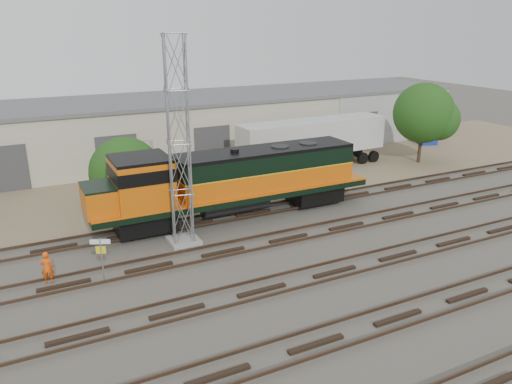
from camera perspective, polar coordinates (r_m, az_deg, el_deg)
name	(u,v)px	position (r m, az deg, el deg)	size (l,w,h in m)	color
ground	(302,250)	(27.20, 5.32, -6.57)	(140.00, 140.00, 0.00)	#47423A
dirt_strip	(203,177)	(39.87, -6.04, 1.69)	(80.00, 16.00, 0.02)	#726047
tracks	(335,272)	(24.95, 8.97, -8.98)	(80.00, 20.40, 0.28)	black
warehouse	(172,127)	(46.60, -9.61, 7.36)	(58.40, 10.40, 5.30)	#BDB49E
locomotive	(230,181)	(30.60, -2.95, 1.32)	(17.89, 3.14, 4.30)	black
signal_tower	(179,147)	(26.52, -8.78, 5.06)	(1.64, 1.64, 11.15)	gray
sign_post	(101,252)	(24.19, -17.28, -6.59)	(0.87, 0.40, 2.27)	gray
worker	(47,268)	(25.40, -22.77, -7.97)	(0.58, 0.38, 1.59)	#EF4F0D
semi_trailer	(316,138)	(42.26, 6.86, 6.20)	(13.25, 3.00, 4.05)	beige
dumpster_blue	(427,137)	(53.58, 18.99, 5.98)	(1.60, 1.50, 1.50)	navy
dumpster_red	(418,132)	(56.15, 18.06, 6.57)	(1.50, 1.40, 1.40)	maroon
tree_mid	(130,174)	(34.54, -14.23, 1.97)	(5.03, 4.79, 4.79)	#382619
tree_east	(427,115)	(45.48, 18.99, 8.35)	(5.38, 5.12, 6.92)	#382619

